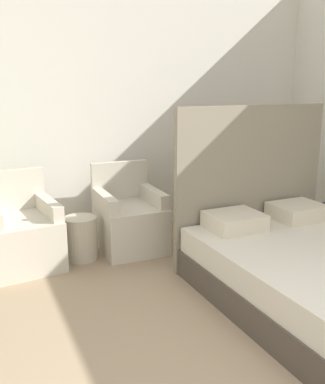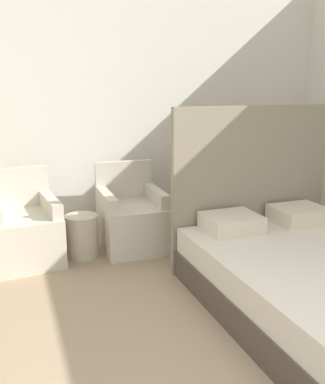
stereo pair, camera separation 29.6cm
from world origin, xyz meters
The scene contains 5 objects.
wall_back centered at (0.00, 3.61, 1.45)m, with size 10.00×0.06×2.90m.
bed centered at (1.21, 1.29, 0.28)m, with size 1.57×2.10×1.47m.
armchair_near_window_left centered at (-0.78, 2.98, 0.28)m, with size 0.69×0.76×0.86m.
armchair_near_window_right centered at (0.28, 2.98, 0.28)m, with size 0.63×0.71×0.86m.
side_table centered at (-0.25, 2.92, 0.21)m, with size 0.32×0.32×0.42m.
Camera 1 is at (-1.15, -0.97, 1.65)m, focal length 40.00 mm.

